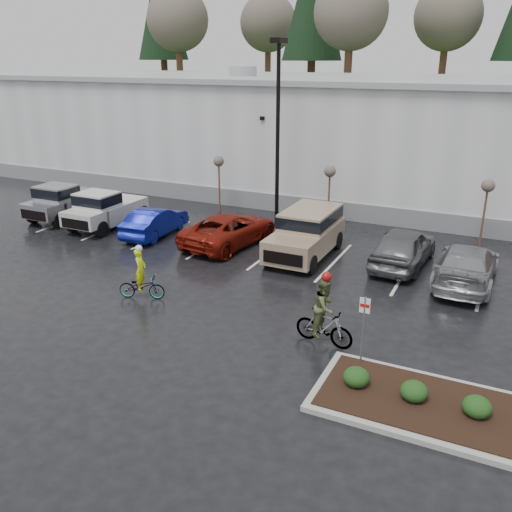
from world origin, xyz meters
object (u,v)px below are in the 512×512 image
at_px(sapling_west, 219,164).
at_px(fire_lane_sign, 364,323).
at_px(pickup_white, 110,207).
at_px(cyclist_hivis, 141,282).
at_px(lamppost, 278,115).
at_px(car_blue, 155,222).
at_px(car_red, 230,229).
at_px(car_far_silver, 467,265).
at_px(cyclist_olive, 324,319).
at_px(car_grey, 404,247).
at_px(sapling_mid, 330,175).
at_px(suv_tan, 305,235).
at_px(sapling_east, 488,189).
at_px(pickup_silver, 69,200).

relative_size(sapling_west, fire_lane_sign, 1.45).
xyz_separation_m(sapling_west, pickup_white, (-3.88, -4.82, -1.75)).
distance_m(pickup_white, cyclist_hivis, 9.88).
height_order(lamppost, car_blue, lamppost).
height_order(car_red, car_far_silver, car_far_silver).
relative_size(car_far_silver, cyclist_olive, 2.21).
bearing_deg(car_grey, pickup_white, 6.37).
xyz_separation_m(sapling_mid, pickup_white, (-10.38, -4.82, -1.75)).
xyz_separation_m(pickup_white, cyclist_hivis, (7.13, -6.83, -0.33)).
height_order(pickup_white, car_far_silver, pickup_white).
distance_m(fire_lane_sign, car_red, 11.67).
relative_size(suv_tan, car_far_silver, 0.96).
height_order(car_red, cyclist_hivis, cyclist_hivis).
relative_size(cyclist_hivis, cyclist_olive, 0.86).
distance_m(fire_lane_sign, suv_tan, 9.21).
distance_m(suv_tan, car_grey, 4.23).
relative_size(sapling_mid, car_blue, 0.75).
height_order(pickup_white, suv_tan, suv_tan).
bearing_deg(car_blue, sapling_mid, -148.09).
bearing_deg(sapling_mid, car_far_silver, -34.14).
distance_m(suv_tan, car_far_silver, 6.77).
bearing_deg(sapling_west, sapling_east, 0.00).
height_order(sapling_east, car_far_silver, sapling_east).
xyz_separation_m(sapling_west, suv_tan, (7.08, -4.90, -1.70)).
bearing_deg(sapling_mid, sapling_west, 180.00).
relative_size(pickup_silver, cyclist_olive, 2.16).
relative_size(sapling_east, car_red, 0.59).
relative_size(pickup_white, cyclist_hivis, 2.51).
distance_m(car_far_silver, cyclist_olive, 7.81).
relative_size(sapling_mid, sapling_east, 1.00).
bearing_deg(lamppost, sapling_east, 5.71).
xyz_separation_m(lamppost, fire_lane_sign, (7.80, -11.80, -4.28)).
relative_size(pickup_silver, pickup_white, 1.00).
height_order(sapling_mid, car_grey, sapling_mid).
distance_m(sapling_west, car_blue, 5.65).
bearing_deg(car_grey, car_red, 9.11).
distance_m(sapling_east, suv_tan, 8.65).
bearing_deg(sapling_east, pickup_silver, -167.75).
distance_m(sapling_west, cyclist_olive, 15.98).
distance_m(sapling_west, suv_tan, 8.78).
xyz_separation_m(suv_tan, cyclist_hivis, (-3.82, -6.75, -0.38)).
xyz_separation_m(sapling_east, cyclist_hivis, (-10.75, -11.65, -2.08)).
distance_m(sapling_west, car_far_silver, 14.84).
height_order(fire_lane_sign, pickup_silver, fire_lane_sign).
height_order(sapling_west, car_far_silver, sapling_west).
relative_size(fire_lane_sign, car_far_silver, 0.41).
distance_m(sapling_west, cyclist_hivis, 12.27).
distance_m(cyclist_hivis, cyclist_olive, 7.16).
distance_m(lamppost, sapling_east, 10.48).
relative_size(car_red, car_far_silver, 1.02).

